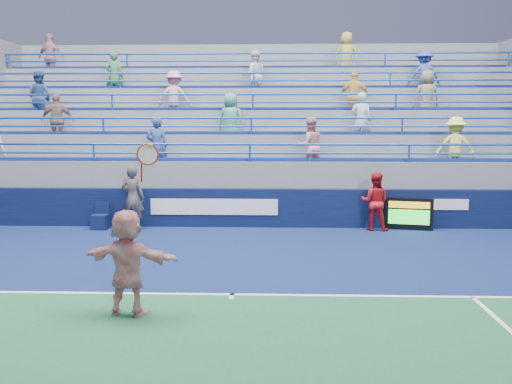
{
  "coord_description": "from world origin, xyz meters",
  "views": [
    {
      "loc": [
        0.75,
        -9.52,
        2.98
      ],
      "look_at": [
        0.32,
        2.5,
        1.5
      ],
      "focal_mm": 40.0,
      "sensor_mm": 36.0,
      "label": 1
    }
  ],
  "objects_px": {
    "line_judge": "(133,198)",
    "ball_girl": "(375,202)",
    "tennis_player": "(128,262)",
    "serve_speed_board": "(409,214)",
    "judge_chair": "(100,221)"
  },
  "relations": [
    {
      "from": "line_judge",
      "to": "ball_girl",
      "type": "xyz_separation_m",
      "value": [
        6.68,
        0.14,
        -0.09
      ]
    },
    {
      "from": "tennis_player",
      "to": "line_judge",
      "type": "height_order",
      "value": "tennis_player"
    },
    {
      "from": "serve_speed_board",
      "to": "line_judge",
      "type": "distance_m",
      "value": 7.65
    },
    {
      "from": "line_judge",
      "to": "tennis_player",
      "type": "bearing_deg",
      "value": 111.81
    },
    {
      "from": "serve_speed_board",
      "to": "judge_chair",
      "type": "xyz_separation_m",
      "value": [
        -8.56,
        -0.22,
        -0.21
      ]
    },
    {
      "from": "judge_chair",
      "to": "line_judge",
      "type": "distance_m",
      "value": 1.14
    },
    {
      "from": "serve_speed_board",
      "to": "line_judge",
      "type": "relative_size",
      "value": 0.72
    },
    {
      "from": "ball_girl",
      "to": "serve_speed_board",
      "type": "bearing_deg",
      "value": -162.17
    },
    {
      "from": "serve_speed_board",
      "to": "ball_girl",
      "type": "relative_size",
      "value": 0.8
    },
    {
      "from": "serve_speed_board",
      "to": "tennis_player",
      "type": "xyz_separation_m",
      "value": [
        -5.95,
        -7.21,
        0.39
      ]
    },
    {
      "from": "judge_chair",
      "to": "tennis_player",
      "type": "xyz_separation_m",
      "value": [
        2.61,
        -6.99,
        0.59
      ]
    },
    {
      "from": "judge_chair",
      "to": "ball_girl",
      "type": "bearing_deg",
      "value": 1.08
    },
    {
      "from": "tennis_player",
      "to": "line_judge",
      "type": "xyz_separation_m",
      "value": [
        -1.68,
        7.0,
        0.06
      ]
    },
    {
      "from": "line_judge",
      "to": "ball_girl",
      "type": "height_order",
      "value": "line_judge"
    },
    {
      "from": "judge_chair",
      "to": "ball_girl",
      "type": "height_order",
      "value": "ball_girl"
    }
  ]
}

